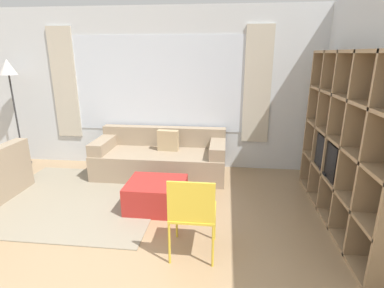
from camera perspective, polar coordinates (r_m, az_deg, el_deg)
The scene contains 8 objects.
wall_back at distance 5.27m, azimuth -6.39°, elevation 10.22°, with size 6.65×0.11×2.70m.
wall_right at distance 3.87m, azimuth 30.90°, elevation 5.43°, with size 0.07×4.41×2.70m, color silver.
area_rug at distance 4.57m, azimuth -20.72°, elevation -9.61°, with size 2.30×2.09×0.01m, color gray.
shelving_unit at distance 3.84m, azimuth 27.98°, elevation 0.25°, with size 0.34×2.41×2.00m.
couch_main at distance 5.02m, azimuth -5.94°, elevation -2.71°, with size 2.13×0.89×0.76m.
ottoman at distance 4.00m, azimuth -6.76°, elevation -9.58°, with size 0.75×0.64×0.37m.
floor_lamp at distance 6.05m, azimuth -31.47°, elevation 10.83°, with size 0.28×0.28×1.87m.
folding_chair at distance 2.94m, azimuth 0.08°, elevation -12.49°, with size 0.44×0.46×0.86m.
Camera 1 is at (1.16, -1.87, 1.96)m, focal length 28.00 mm.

